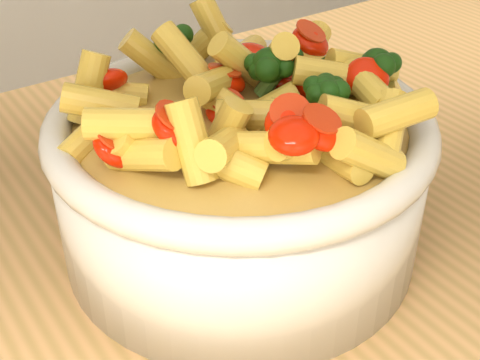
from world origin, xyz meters
TOP-DOWN VIEW (x-y plane):
  - serving_bowl at (0.03, 0.07)m, footprint 0.25×0.25m
  - pasta_salad at (0.03, 0.07)m, footprint 0.20×0.20m

SIDE VIEW (x-z plane):
  - serving_bowl at x=0.03m, z-range 0.90..1.01m
  - pasta_salad at x=0.03m, z-range 1.00..1.04m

